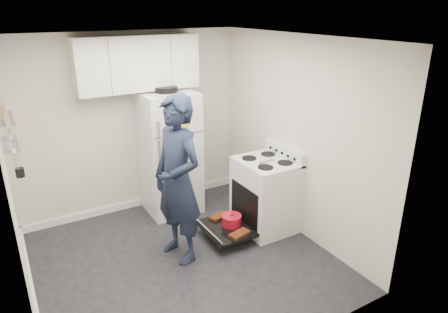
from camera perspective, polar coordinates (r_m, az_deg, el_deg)
room at (r=4.29m, az=-6.97°, el=-1.13°), size 3.21×3.21×2.51m
electric_range at (r=5.28m, az=5.84°, el=-5.52°), size 0.66×0.76×1.10m
open_oven_door at (r=5.15m, az=0.57°, el=-9.78°), size 0.55×0.73×0.21m
refrigerator at (r=5.62m, az=-7.79°, el=0.53°), size 0.72×0.74×1.80m
upper_cabinets at (r=5.39m, az=-12.25°, el=12.90°), size 1.60×0.33×0.70m
wall_shelf_rack at (r=4.29m, az=-28.45°, el=3.05°), size 0.14×0.60×0.61m
person at (r=4.47m, az=-6.64°, el=-3.46°), size 0.61×0.80×1.94m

